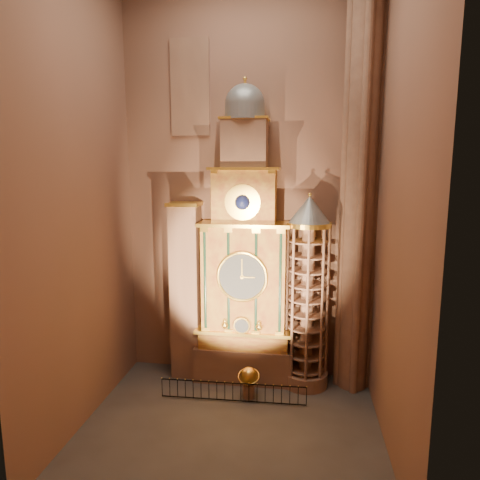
% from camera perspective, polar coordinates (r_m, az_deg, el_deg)
% --- Properties ---
extents(floor, '(14.00, 14.00, 0.00)m').
position_cam_1_polar(floor, '(21.99, -1.30, -23.71)').
color(floor, '#383330').
rests_on(floor, ground).
extents(wall_back, '(22.00, 0.00, 22.00)m').
position_cam_1_polar(wall_back, '(24.39, 0.95, 7.01)').
color(wall_back, '#91604E').
rests_on(wall_back, floor).
extents(wall_left, '(0.00, 22.00, 22.00)m').
position_cam_1_polar(wall_left, '(20.81, -20.91, 6.01)').
color(wall_left, '#91604E').
rests_on(wall_left, floor).
extents(wall_right, '(0.00, 22.00, 22.00)m').
position_cam_1_polar(wall_right, '(18.61, 20.45, 5.71)').
color(wall_right, '#91604E').
rests_on(wall_right, floor).
extents(astronomical_clock, '(5.60, 2.41, 16.70)m').
position_cam_1_polar(astronomical_clock, '(23.94, 0.61, -3.48)').
color(astronomical_clock, '#8C634C').
rests_on(astronomical_clock, floor).
extents(portrait_tower, '(1.80, 1.60, 10.20)m').
position_cam_1_polar(portrait_tower, '(25.00, -7.19, -6.62)').
color(portrait_tower, '#8C634C').
rests_on(portrait_tower, floor).
extents(stair_turret, '(2.50, 2.50, 10.80)m').
position_cam_1_polar(stair_turret, '(23.84, 8.95, -7.15)').
color(stair_turret, '#8C634C').
rests_on(stair_turret, floor).
extents(gothic_pier, '(2.04, 2.04, 22.00)m').
position_cam_1_polar(gothic_pier, '(23.39, 15.72, 6.57)').
color(gothic_pier, '#8C634C').
rests_on(gothic_pier, floor).
extents(stained_glass_window, '(2.20, 0.14, 5.20)m').
position_cam_1_polar(stained_glass_window, '(25.30, -6.69, 19.55)').
color(stained_glass_window, '#361C80').
rests_on(stained_glass_window, wall_back).
extents(celestial_globe, '(1.19, 1.12, 1.69)m').
position_cam_1_polar(celestial_globe, '(23.82, 1.17, -18.11)').
color(celestial_globe, '#8C634C').
rests_on(celestial_globe, floor).
extents(iron_railing, '(7.59, 0.22, 1.02)m').
position_cam_1_polar(iron_railing, '(23.62, -0.97, -19.61)').
color(iron_railing, black).
rests_on(iron_railing, floor).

